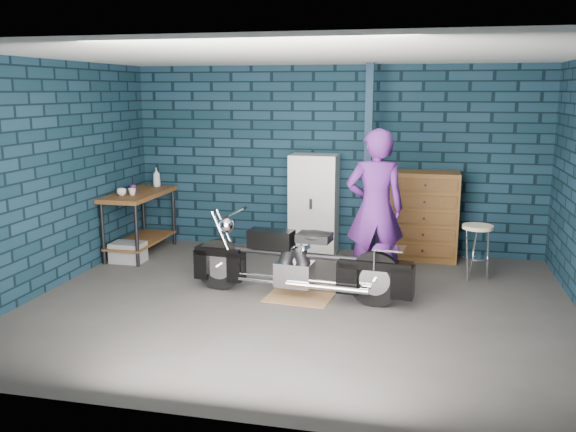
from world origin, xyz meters
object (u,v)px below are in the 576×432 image
(storage_bin, at_px, (128,252))
(shop_stool, at_px, (476,252))
(person, at_px, (375,209))
(locker, at_px, (314,204))
(workbench, at_px, (140,223))
(motorcycle, at_px, (299,257))
(tool_chest, at_px, (424,216))

(storage_bin, relative_size, shop_stool, 0.64)
(person, xyz_separation_m, storage_bin, (-3.41, 0.31, -0.82))
(storage_bin, distance_m, locker, 2.71)
(person, distance_m, locker, 1.71)
(workbench, relative_size, storage_bin, 3.14)
(workbench, xyz_separation_m, storage_bin, (0.02, -0.45, -0.32))
(motorcycle, distance_m, tool_chest, 2.42)
(tool_chest, bearing_deg, workbench, -171.30)
(motorcycle, relative_size, tool_chest, 1.78)
(person, height_order, locker, person)
(tool_chest, bearing_deg, locker, 180.00)
(person, relative_size, storage_bin, 4.29)
(workbench, xyz_separation_m, tool_chest, (4.00, 0.61, 0.16))
(person, height_order, shop_stool, person)
(storage_bin, distance_m, tool_chest, 4.15)
(workbench, distance_m, shop_stool, 4.67)
(locker, bearing_deg, workbench, -165.90)
(locker, xyz_separation_m, shop_stool, (2.23, -0.79, -0.38))
(storage_bin, bearing_deg, motorcycle, -19.71)
(storage_bin, xyz_separation_m, shop_stool, (4.65, 0.27, 0.21))
(motorcycle, xyz_separation_m, storage_bin, (-2.62, 0.94, -0.35))
(motorcycle, bearing_deg, shop_stool, 36.31)
(motorcycle, bearing_deg, workbench, 157.85)
(motorcycle, height_order, shop_stool, motorcycle)
(person, relative_size, tool_chest, 1.54)
(storage_bin, bearing_deg, workbench, 92.55)
(storage_bin, xyz_separation_m, tool_chest, (3.98, 1.06, 0.48))
(person, bearing_deg, workbench, -24.31)
(workbench, height_order, storage_bin, workbench)
(workbench, distance_m, storage_bin, 0.55)
(storage_bin, bearing_deg, person, -5.20)
(workbench, height_order, motorcycle, motorcycle)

